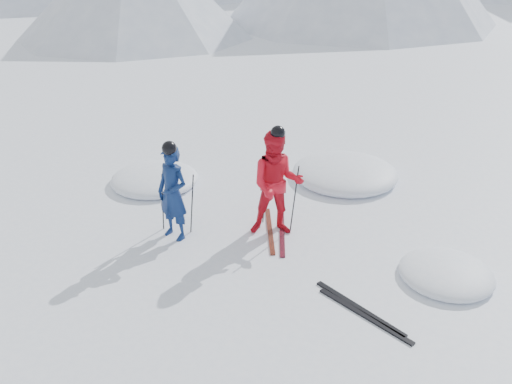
% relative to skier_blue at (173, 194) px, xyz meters
% --- Properties ---
extents(ground, '(160.00, 160.00, 0.00)m').
position_rel_skier_blue_xyz_m(ground, '(3.37, -0.36, -0.90)').
color(ground, white).
rests_on(ground, ground).
extents(skier_blue, '(0.75, 0.61, 1.79)m').
position_rel_skier_blue_xyz_m(skier_blue, '(0.00, 0.00, 0.00)').
color(skier_blue, navy).
rests_on(skier_blue, ground).
extents(skier_red, '(1.17, 1.03, 2.02)m').
position_rel_skier_blue_xyz_m(skier_red, '(1.74, 0.73, 0.11)').
color(skier_red, red).
rests_on(skier_red, ground).
extents(pole_blue_left, '(0.12, 0.08, 1.19)m').
position_rel_skier_blue_xyz_m(pole_blue_left, '(-0.30, 0.15, -0.30)').
color(pole_blue_left, black).
rests_on(pole_blue_left, ground).
extents(pole_blue_right, '(0.12, 0.07, 1.19)m').
position_rel_skier_blue_xyz_m(pole_blue_right, '(0.25, 0.25, -0.30)').
color(pole_blue_right, black).
rests_on(pole_blue_right, ground).
extents(pole_red_left, '(0.13, 0.10, 1.34)m').
position_rel_skier_blue_xyz_m(pole_red_left, '(1.44, 0.98, -0.22)').
color(pole_red_left, black).
rests_on(pole_red_left, ground).
extents(pole_red_right, '(0.13, 0.09, 1.34)m').
position_rel_skier_blue_xyz_m(pole_red_right, '(2.04, 0.88, -0.22)').
color(pole_red_right, black).
rests_on(pole_red_right, ground).
extents(ski_worn_left, '(0.68, 1.62, 0.03)m').
position_rel_skier_blue_xyz_m(ski_worn_left, '(1.62, 0.73, -0.88)').
color(ski_worn_left, black).
rests_on(ski_worn_left, ground).
extents(ski_worn_right, '(0.57, 1.66, 0.03)m').
position_rel_skier_blue_xyz_m(ski_worn_right, '(1.86, 0.73, -0.88)').
color(ski_worn_right, black).
rests_on(ski_worn_right, ground).
extents(ski_loose_a, '(1.50, 0.96, 0.03)m').
position_rel_skier_blue_xyz_m(ski_loose_a, '(3.58, -1.06, -0.88)').
color(ski_loose_a, black).
rests_on(ski_loose_a, ground).
extents(ski_loose_b, '(1.53, 0.91, 0.03)m').
position_rel_skier_blue_xyz_m(ski_loose_b, '(3.68, -1.21, -0.88)').
color(ski_loose_b, black).
rests_on(ski_loose_b, ground).
extents(snow_lumps, '(8.04, 5.36, 0.53)m').
position_rel_skier_blue_xyz_m(snow_lumps, '(1.69, 2.60, -0.90)').
color(snow_lumps, white).
rests_on(snow_lumps, ground).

